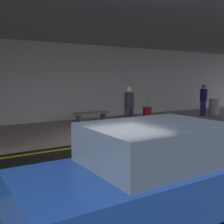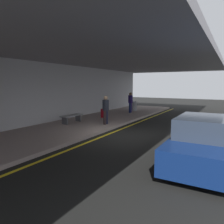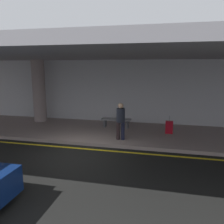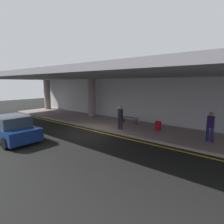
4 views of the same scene
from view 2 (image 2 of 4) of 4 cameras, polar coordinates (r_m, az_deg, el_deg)
The scene contains 11 objects.
ground_plane at distance 10.66m, azimuth 2.34°, elevation -6.15°, with size 60.00×60.00×0.00m, color black.
sidewalk at distance 12.34m, azimuth -10.59°, elevation -4.05°, with size 26.00×4.20×0.15m, color gray.
lane_stripe_yellow at distance 10.95m, azimuth -0.59°, elevation -5.76°, with size 26.00×0.14×0.01m, color yellow.
ceiling_overhang at distance 11.87m, azimuth -9.14°, elevation 14.34°, with size 28.00×13.20×0.30m, color gray.
terminal_back_wall at distance 13.68m, azimuth -18.01°, elevation 4.53°, with size 26.00×0.30×3.80m, color #B8B9BD.
car_navy at distance 7.24m, azimuth 23.42°, elevation -7.45°, with size 4.10×1.92×1.50m.
traveler_with_luggage at distance 17.89m, azimuth 4.92°, elevation 2.91°, with size 0.38×0.38×1.68m.
person_waiting_for_ride at distance 12.58m, azimuth -1.69°, elevation 1.07°, with size 0.38×0.38×1.68m.
suitcase_upright_primary at distance 15.27m, azimuth -2.30°, elevation -0.28°, with size 0.36×0.22×0.90m.
bench_metal at distance 13.34m, azimuth -10.64°, elevation -1.34°, with size 1.60×0.50×0.48m.
trash_bin_steel at distance 19.11m, azimuth 5.75°, elevation 1.56°, with size 0.56×0.56×0.85m, color gray.
Camera 2 is at (-9.21, -4.74, 2.48)m, focal length 34.38 mm.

